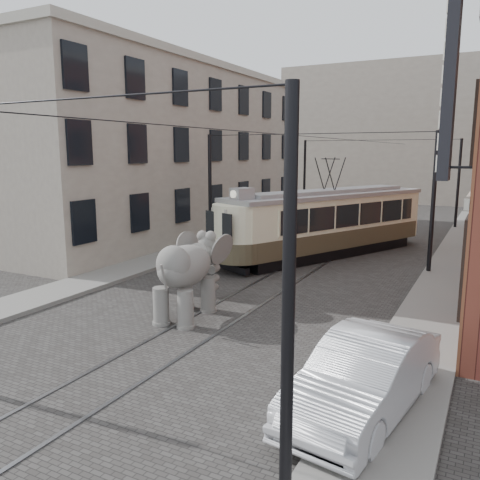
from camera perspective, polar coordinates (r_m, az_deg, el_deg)
The scene contains 10 objects.
ground at distance 18.23m, azimuth 2.05°, elevation -6.21°, with size 120.00×120.00×0.00m, color #3C3A37.
tram_rails at distance 18.22m, azimuth 2.05°, elevation -6.17°, with size 1.54×80.00×0.02m, color slate, non-canonical shape.
sidewalk_right at distance 16.66m, azimuth 21.23°, elevation -8.24°, with size 2.00×60.00×0.15m, color slate.
sidewalk_left at distance 21.71m, azimuth -13.66°, elevation -3.61°, with size 2.00×60.00×0.15m, color slate.
stucco_building at distance 31.75m, azimuth -8.24°, elevation 9.82°, with size 7.00×24.00×10.00m, color gray.
distant_block at distance 56.33m, azimuth 20.28°, elevation 11.46°, with size 28.00×10.00×14.00m, color gray.
catenary at distance 22.28m, azimuth 7.20°, elevation 4.59°, with size 11.00×30.20×6.00m, color black, non-canonical shape.
tram at distance 24.75m, azimuth 10.24°, elevation 3.71°, with size 2.52×12.21×4.84m, color #ECE8BF, non-canonical shape.
elephant at distance 15.40m, azimuth -6.37°, elevation -4.41°, with size 2.30×4.17×2.56m, color slate, non-canonical shape.
parked_car at distance 10.36m, azimuth 14.23°, elevation -15.01°, with size 1.68×4.76×1.57m, color #B4B5BA.
Camera 1 is at (7.50, -15.80, 5.14)m, focal length 36.86 mm.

